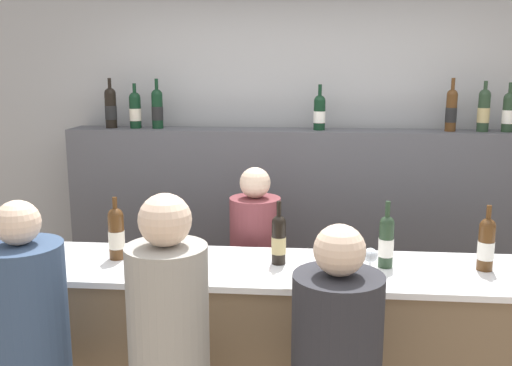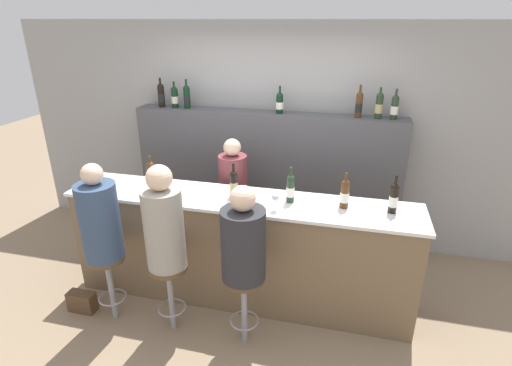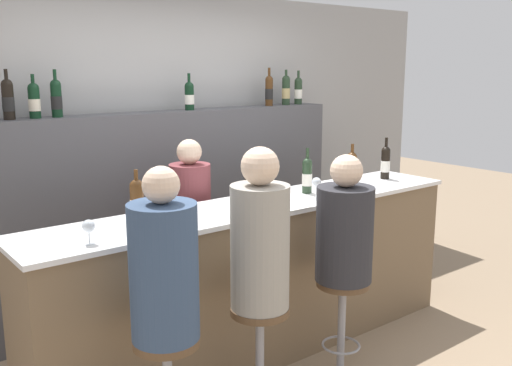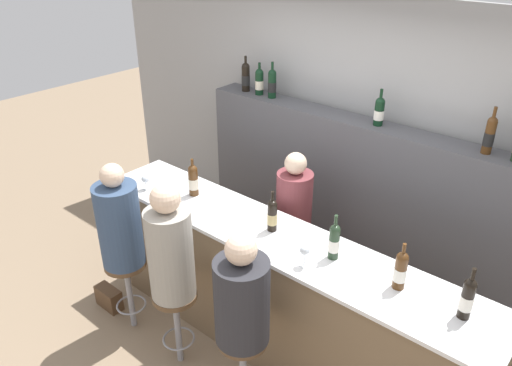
{
  "view_description": "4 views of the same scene",
  "coord_description": "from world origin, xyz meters",
  "px_view_note": "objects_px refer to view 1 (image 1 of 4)",
  "views": [
    {
      "loc": [
        0.07,
        -2.39,
        2.05
      ],
      "look_at": [
        -0.18,
        0.34,
        1.49
      ],
      "focal_mm": 40.0,
      "sensor_mm": 36.0,
      "label": 1
    },
    {
      "loc": [
        0.95,
        -2.91,
        2.61
      ],
      "look_at": [
        0.14,
        0.33,
        1.23
      ],
      "focal_mm": 28.0,
      "sensor_mm": 36.0,
      "label": 2
    },
    {
      "loc": [
        -2.33,
        -2.65,
        1.99
      ],
      "look_at": [
        0.02,
        0.36,
        1.21
      ],
      "focal_mm": 40.0,
      "sensor_mm": 36.0,
      "label": 3
    },
    {
      "loc": [
        1.84,
        -2.1,
        3.08
      ],
      "look_at": [
        -0.25,
        0.35,
        1.39
      ],
      "focal_mm": 35.0,
      "sensor_mm": 36.0,
      "label": 4
    }
  ],
  "objects_px": {
    "wine_bottle_counter_2": "(386,241)",
    "wine_glass_1": "(370,257)",
    "wine_bottle_backbar_3": "(319,112)",
    "wine_bottle_backbar_1": "(135,110)",
    "guest_seated_right": "(337,338)",
    "wine_bottle_backbar_5": "(484,110)",
    "guest_seated_left": "(26,317)",
    "wine_bottle_backbar_0": "(111,108)",
    "wine_bottle_backbar_6": "(508,112)",
    "wine_bottle_backbar_4": "(451,110)",
    "guest_seated_middle": "(168,317)",
    "wine_bottle_counter_1": "(279,239)",
    "wine_bottle_counter_3": "(486,244)",
    "wine_bottle_backbar_2": "(157,108)",
    "wine_glass_0": "(28,251)",
    "wine_bottle_counter_0": "(116,233)",
    "bartender": "(255,298)"
  },
  "relations": [
    {
      "from": "wine_bottle_backbar_2",
      "to": "wine_bottle_backbar_5",
      "type": "bearing_deg",
      "value": 0.0
    },
    {
      "from": "wine_bottle_backbar_1",
      "to": "wine_bottle_backbar_5",
      "type": "relative_size",
      "value": 0.93
    },
    {
      "from": "guest_seated_middle",
      "to": "wine_bottle_counter_0",
      "type": "bearing_deg",
      "value": 123.74
    },
    {
      "from": "wine_bottle_counter_2",
      "to": "wine_bottle_counter_3",
      "type": "xyz_separation_m",
      "value": [
        0.47,
        0.0,
        -0.0
      ]
    },
    {
      "from": "wine_bottle_backbar_6",
      "to": "wine_bottle_counter_1",
      "type": "bearing_deg",
      "value": -142.44
    },
    {
      "from": "wine_bottle_backbar_2",
      "to": "guest_seated_left",
      "type": "height_order",
      "value": "wine_bottle_backbar_2"
    },
    {
      "from": "guest_seated_right",
      "to": "wine_bottle_backbar_5",
      "type": "bearing_deg",
      "value": 59.82
    },
    {
      "from": "wine_bottle_backbar_6",
      "to": "wine_bottle_backbar_4",
      "type": "bearing_deg",
      "value": 180.0
    },
    {
      "from": "wine_bottle_backbar_1",
      "to": "wine_glass_1",
      "type": "relative_size",
      "value": 1.93
    },
    {
      "from": "wine_bottle_counter_0",
      "to": "guest_seated_right",
      "type": "height_order",
      "value": "guest_seated_right"
    },
    {
      "from": "wine_bottle_backbar_2",
      "to": "guest_seated_right",
      "type": "height_order",
      "value": "wine_bottle_backbar_2"
    },
    {
      "from": "wine_bottle_backbar_3",
      "to": "wine_bottle_backbar_1",
      "type": "bearing_deg",
      "value": 180.0
    },
    {
      "from": "wine_bottle_backbar_3",
      "to": "wine_bottle_backbar_6",
      "type": "bearing_deg",
      "value": 0.0
    },
    {
      "from": "guest_seated_left",
      "to": "guest_seated_middle",
      "type": "xyz_separation_m",
      "value": [
        0.59,
        0.0,
        0.03
      ]
    },
    {
      "from": "wine_bottle_backbar_3",
      "to": "wine_bottle_backbar_5",
      "type": "height_order",
      "value": "wine_bottle_backbar_5"
    },
    {
      "from": "wine_bottle_backbar_0",
      "to": "wine_bottle_counter_2",
      "type": "bearing_deg",
      "value": -32.09
    },
    {
      "from": "wine_bottle_counter_3",
      "to": "guest_seated_left",
      "type": "bearing_deg",
      "value": -162.65
    },
    {
      "from": "wine_bottle_counter_0",
      "to": "wine_bottle_counter_3",
      "type": "distance_m",
      "value": 1.82
    },
    {
      "from": "wine_bottle_backbar_3",
      "to": "guest_seated_right",
      "type": "bearing_deg",
      "value": -88.19
    },
    {
      "from": "wine_bottle_counter_1",
      "to": "guest_seated_middle",
      "type": "xyz_separation_m",
      "value": [
        -0.41,
        -0.62,
        -0.15
      ]
    },
    {
      "from": "wine_bottle_counter_2",
      "to": "wine_glass_1",
      "type": "xyz_separation_m",
      "value": [
        -0.1,
        -0.2,
        -0.02
      ]
    },
    {
      "from": "guest_seated_middle",
      "to": "guest_seated_right",
      "type": "distance_m",
      "value": 0.67
    },
    {
      "from": "wine_glass_1",
      "to": "guest_seated_right",
      "type": "bearing_deg",
      "value": -111.17
    },
    {
      "from": "wine_bottle_backbar_2",
      "to": "wine_bottle_backbar_3",
      "type": "distance_m",
      "value": 1.09
    },
    {
      "from": "wine_bottle_backbar_5",
      "to": "guest_seated_left",
      "type": "distance_m",
      "value": 2.93
    },
    {
      "from": "wine_bottle_counter_1",
      "to": "wine_bottle_backbar_1",
      "type": "distance_m",
      "value": 1.6
    },
    {
      "from": "wine_glass_1",
      "to": "guest_seated_left",
      "type": "height_order",
      "value": "guest_seated_left"
    },
    {
      "from": "wine_bottle_backbar_5",
      "to": "guest_seated_left",
      "type": "xyz_separation_m",
      "value": [
        -2.26,
        -1.71,
        -0.73
      ]
    },
    {
      "from": "wine_bottle_backbar_5",
      "to": "guest_seated_right",
      "type": "bearing_deg",
      "value": -120.18
    },
    {
      "from": "wine_bottle_counter_2",
      "to": "wine_glass_1",
      "type": "height_order",
      "value": "wine_bottle_counter_2"
    },
    {
      "from": "wine_bottle_backbar_0",
      "to": "guest_seated_left",
      "type": "bearing_deg",
      "value": -83.29
    },
    {
      "from": "wine_bottle_counter_0",
      "to": "wine_bottle_backbar_4",
      "type": "height_order",
      "value": "wine_bottle_backbar_4"
    },
    {
      "from": "bartender",
      "to": "wine_bottle_counter_0",
      "type": "bearing_deg",
      "value": -143.17
    },
    {
      "from": "wine_bottle_counter_1",
      "to": "wine_bottle_backbar_3",
      "type": "bearing_deg",
      "value": 79.14
    },
    {
      "from": "wine_bottle_backbar_4",
      "to": "wine_glass_1",
      "type": "height_order",
      "value": "wine_bottle_backbar_4"
    },
    {
      "from": "wine_bottle_counter_1",
      "to": "wine_bottle_backbar_1",
      "type": "relative_size",
      "value": 1.06
    },
    {
      "from": "guest_seated_left",
      "to": "bartender",
      "type": "distance_m",
      "value": 1.44
    },
    {
      "from": "wine_bottle_counter_2",
      "to": "wine_bottle_backbar_4",
      "type": "distance_m",
      "value": 1.33
    },
    {
      "from": "guest_seated_left",
      "to": "wine_bottle_backbar_1",
      "type": "bearing_deg",
      "value": 91.05
    },
    {
      "from": "wine_bottle_backbar_3",
      "to": "wine_glass_0",
      "type": "relative_size",
      "value": 2.29
    },
    {
      "from": "wine_bottle_counter_2",
      "to": "wine_bottle_backbar_0",
      "type": "relative_size",
      "value": 0.98
    },
    {
      "from": "wine_bottle_counter_0",
      "to": "wine_bottle_backbar_6",
      "type": "xyz_separation_m",
      "value": [
        2.24,
        1.08,
        0.54
      ]
    },
    {
      "from": "wine_bottle_backbar_1",
      "to": "bartender",
      "type": "relative_size",
      "value": 0.2
    },
    {
      "from": "wine_glass_1",
      "to": "guest_seated_right",
      "type": "distance_m",
      "value": 0.5
    },
    {
      "from": "wine_bottle_counter_3",
      "to": "guest_seated_left",
      "type": "relative_size",
      "value": 0.37
    },
    {
      "from": "wine_bottle_counter_1",
      "to": "wine_bottle_counter_3",
      "type": "distance_m",
      "value": 1.0
    },
    {
      "from": "wine_bottle_backbar_2",
      "to": "wine_glass_0",
      "type": "relative_size",
      "value": 2.55
    },
    {
      "from": "wine_bottle_counter_0",
      "to": "wine_bottle_counter_1",
      "type": "height_order",
      "value": "wine_bottle_counter_0"
    },
    {
      "from": "wine_bottle_backbar_1",
      "to": "wine_bottle_backbar_4",
      "type": "relative_size",
      "value": 0.88
    },
    {
      "from": "wine_bottle_backbar_0",
      "to": "guest_seated_left",
      "type": "distance_m",
      "value": 1.87
    }
  ]
}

